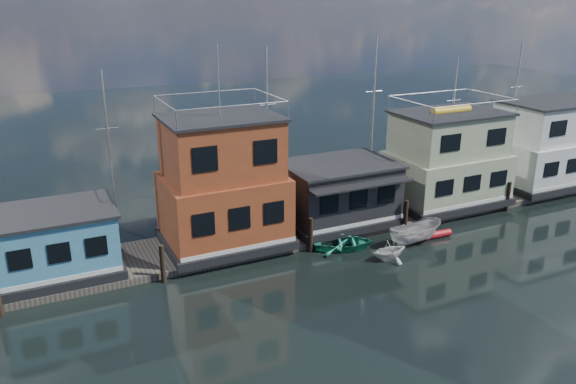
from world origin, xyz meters
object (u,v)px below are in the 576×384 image
dinghy_teal (344,243)px  red_kayak (429,236)px  houseboat_green (447,160)px  houseboat_blue (57,242)px  dinghy_white (389,250)px  houseboat_dark (338,192)px  motorboat (415,233)px  houseboat_red (223,185)px  houseboat_white (546,145)px

dinghy_teal → red_kayak: 5.80m
houseboat_green → dinghy_teal: houseboat_green is taller
houseboat_blue → dinghy_white: bearing=-18.0°
houseboat_green → red_kayak: (-4.75, -4.42, -3.32)m
houseboat_blue → red_kayak: houseboat_blue is taller
houseboat_dark → red_kayak: (4.25, -4.40, -2.19)m
red_kayak → houseboat_blue: bearing=171.3°
dinghy_white → dinghy_teal: bearing=33.5°
houseboat_blue → dinghy_teal: bearing=-11.5°
houseboat_dark → red_kayak: houseboat_dark is taller
dinghy_teal → houseboat_dark: bearing=-1.4°
red_kayak → motorboat: (-1.36, -0.20, 0.50)m
dinghy_teal → houseboat_green: bearing=-50.2°
dinghy_teal → dinghy_white: bearing=-124.3°
houseboat_red → houseboat_green: bearing=0.0°
houseboat_red → houseboat_green: 17.01m
houseboat_dark → red_kayak: 6.50m
houseboat_red → dinghy_white: size_ratio=5.14×
houseboat_dark → motorboat: (2.89, -4.60, -1.68)m
houseboat_red → houseboat_dark: size_ratio=1.60×
houseboat_blue → dinghy_teal: (16.07, -3.26, -1.81)m
houseboat_white → houseboat_red: bearing=-180.0°
houseboat_white → dinghy_white: houseboat_white is taller
houseboat_blue → motorboat: (20.39, -4.62, -1.47)m
houseboat_green → houseboat_white: (10.00, -0.00, -0.01)m
houseboat_red → motorboat: 12.30m
houseboat_white → red_kayak: 15.75m
dinghy_teal → red_kayak: size_ratio=1.20×
houseboat_red → dinghy_teal: 8.22m
houseboat_green → houseboat_red: bearing=-180.0°
houseboat_green → houseboat_white: size_ratio=1.00×
houseboat_blue → dinghy_teal: 16.50m
houseboat_red → dinghy_white: houseboat_red is taller
houseboat_white → motorboat: size_ratio=2.21×
houseboat_blue → houseboat_red: bearing=0.0°
dinghy_white → motorboat: motorboat is taller
houseboat_dark → dinghy_white: bearing=-88.1°
houseboat_blue → dinghy_teal: houseboat_blue is taller
houseboat_red → houseboat_white: bearing=0.0°
houseboat_white → dinghy_teal: size_ratio=2.22×
houseboat_red → houseboat_white: 27.01m
houseboat_white → houseboat_dark: bearing=-179.9°
houseboat_blue → houseboat_white: 36.52m
houseboat_blue → houseboat_dark: (17.50, -0.02, 0.21)m
dinghy_teal → dinghy_white: size_ratio=1.64×
red_kayak → motorboat: motorboat is taller
houseboat_white → dinghy_teal: houseboat_white is taller
dinghy_white → red_kayak: bearing=-71.7°
houseboat_blue → houseboat_dark: size_ratio=0.86×
houseboat_blue → motorboat: size_ratio=1.68×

